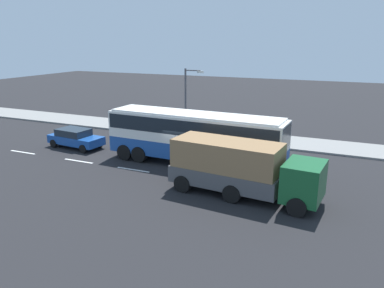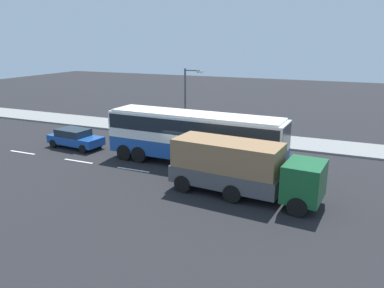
{
  "view_description": "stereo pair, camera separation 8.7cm",
  "coord_description": "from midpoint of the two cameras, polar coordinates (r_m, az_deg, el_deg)",
  "views": [
    {
      "loc": [
        10.04,
        -21.69,
        8.12
      ],
      "look_at": [
        0.46,
        -0.03,
        1.54
      ],
      "focal_mm": 35.2,
      "sensor_mm": 36.0,
      "label": 1
    },
    {
      "loc": [
        9.96,
        -21.72,
        8.12
      ],
      "look_at": [
        0.46,
        -0.03,
        1.54
      ],
      "focal_mm": 35.2,
      "sensor_mm": 36.0,
      "label": 2
    }
  ],
  "objects": [
    {
      "name": "street_lamp",
      "position": [
        31.97,
        -0.79,
        7.17
      ],
      "size": [
        1.68,
        0.24,
        5.67
      ],
      "color": "#47474C",
      "rests_on": "sidewalk_curb"
    },
    {
      "name": "coach_bus",
      "position": [
        24.76,
        0.25,
        1.63
      ],
      "size": [
        12.14,
        3.12,
        3.5
      ],
      "rotation": [
        0.0,
        0.0,
        -0.04
      ],
      "color": "#1E4C9E",
      "rests_on": "ground_plane"
    },
    {
      "name": "sidewalk_curb",
      "position": [
        32.7,
        5.11,
        1.23
      ],
      "size": [
        80.0,
        4.0,
        0.15
      ],
      "primitive_type": "cube",
      "color": "gray",
      "rests_on": "ground_plane"
    },
    {
      "name": "pedestrian_near_curb",
      "position": [
        33.23,
        2.72,
        3.46
      ],
      "size": [
        0.32,
        0.32,
        1.78
      ],
      "rotation": [
        0.0,
        0.0,
        2.81
      ],
      "color": "#38334C",
      "rests_on": "sidewalk_curb"
    },
    {
      "name": "car_blue_saloon",
      "position": [
        30.55,
        -17.38,
        0.91
      ],
      "size": [
        4.55,
        2.25,
        1.46
      ],
      "rotation": [
        0.0,
        0.0,
        -0.09
      ],
      "color": "#194799",
      "rests_on": "ground_plane"
    },
    {
      "name": "pedestrian_at_crossing",
      "position": [
        33.36,
        -5.28,
        3.39
      ],
      "size": [
        0.32,
        0.32,
        1.72
      ],
      "rotation": [
        0.0,
        0.0,
        4.27
      ],
      "color": "black",
      "rests_on": "sidewalk_curb"
    },
    {
      "name": "ground_plane",
      "position": [
        25.24,
        -1.02,
        -3.24
      ],
      "size": [
        120.0,
        120.0,
        0.0
      ],
      "primitive_type": "plane",
      "color": "black"
    },
    {
      "name": "cargo_truck",
      "position": [
        20.18,
        7.32,
        -3.5
      ],
      "size": [
        8.22,
        3.2,
        2.91
      ],
      "rotation": [
        0.0,
        0.0,
        -0.09
      ],
      "color": "#19592D",
      "rests_on": "ground_plane"
    },
    {
      "name": "lane_centreline",
      "position": [
        22.61,
        1.14,
        -5.5
      ],
      "size": [
        43.95,
        0.16,
        0.01
      ],
      "color": "white",
      "rests_on": "ground_plane"
    }
  ]
}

